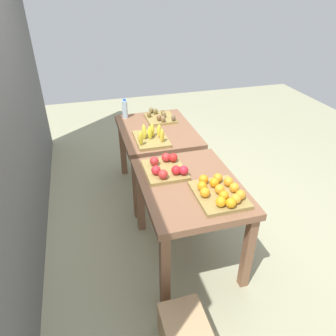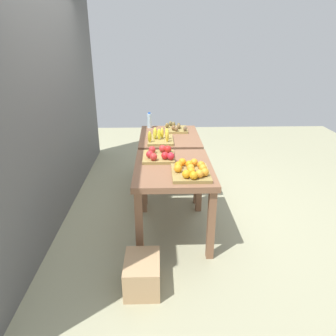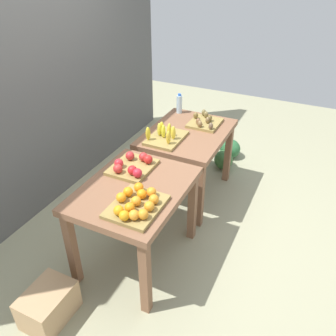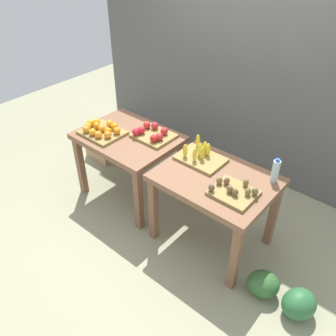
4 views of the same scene
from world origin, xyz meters
name	(u,v)px [view 4 (image 4 of 4)]	position (x,y,z in m)	size (l,w,h in m)	color
ground_plane	(168,214)	(0.00, 0.00, 0.00)	(8.00, 8.00, 0.00)	#9C9A79
back_wall	(248,48)	(0.00, 1.35, 1.50)	(4.40, 0.12, 3.00)	#5A5A59
display_table_left	(129,145)	(-0.56, 0.00, 0.67)	(1.04, 0.80, 0.79)	brown
display_table_right	(215,187)	(0.56, 0.00, 0.67)	(1.04, 0.80, 0.79)	brown
orange_bin	(101,130)	(-0.79, -0.16, 0.84)	(0.45, 0.36, 0.11)	olive
apple_bin	(152,134)	(-0.34, 0.14, 0.83)	(0.40, 0.34, 0.11)	olive
banana_crate	(200,156)	(0.29, 0.13, 0.84)	(0.44, 0.33, 0.17)	olive
kiwi_bin	(234,191)	(0.80, -0.10, 0.82)	(0.36, 0.32, 0.10)	olive
water_bottle	(275,171)	(0.97, 0.28, 0.90)	(0.06, 0.06, 0.23)	silver
watermelon_pile	(282,295)	(1.44, -0.22, 0.12)	(0.66, 0.37, 0.25)	#2D6A3A
cardboard_produce_box	(103,148)	(-1.40, 0.30, 0.14)	(0.40, 0.30, 0.28)	tan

